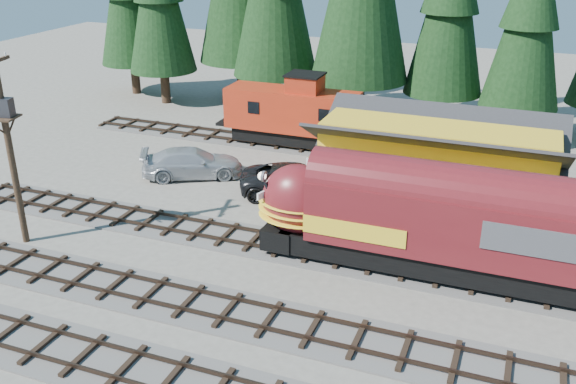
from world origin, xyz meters
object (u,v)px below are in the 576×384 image
(depot, at_px, (435,161))
(utility_pole, at_px, (8,137))
(locomotive, at_px, (410,223))
(pickup_truck_b, at_px, (192,163))
(caboose, at_px, (293,113))
(pickup_truck_a, at_px, (297,181))

(depot, relative_size, utility_pole, 1.35)
(locomotive, bearing_deg, pickup_truck_b, 155.76)
(caboose, relative_size, utility_pole, 0.96)
(pickup_truck_b, bearing_deg, locomotive, -142.55)
(locomotive, xyz_separation_m, pickup_truck_b, (-14.54, 6.55, -1.49))
(caboose, distance_m, utility_pole, 19.61)
(locomotive, height_order, utility_pole, utility_pole)
(locomotive, height_order, caboose, caboose)
(locomotive, bearing_deg, caboose, 127.63)
(utility_pole, bearing_deg, caboose, 56.02)
(depot, height_order, locomotive, depot)
(depot, height_order, pickup_truck_b, depot)
(depot, xyz_separation_m, utility_pole, (-17.99, -10.49, 2.46))
(depot, bearing_deg, caboose, 145.20)
(depot, bearing_deg, locomotive, -89.97)
(depot, distance_m, pickup_truck_b, 14.68)
(pickup_truck_b, bearing_deg, depot, -118.49)
(locomotive, distance_m, pickup_truck_b, 16.01)
(pickup_truck_a, bearing_deg, locomotive, -146.94)
(utility_pole, height_order, pickup_truck_b, utility_pole)
(caboose, bearing_deg, locomotive, -52.37)
(pickup_truck_a, bearing_deg, depot, -105.11)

